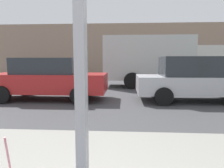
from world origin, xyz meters
name	(u,v)px	position (x,y,z in m)	size (l,w,h in m)	color
ground_plane	(120,95)	(0.00, 8.00, 0.00)	(60.00, 60.00, 0.00)	#424244
window_wall	(80,7)	(0.00, 0.08, 1.79)	(2.81, 0.20, 2.90)	#2D2D33
building_facade_far	(123,50)	(0.00, 21.32, 2.73)	(28.00, 1.20, 5.47)	gray
parked_car_red	(48,78)	(-2.79, 6.78, 0.84)	(4.54, 1.91, 1.64)	red
parked_car_silver	(196,79)	(2.90, 6.78, 0.85)	(4.51, 1.90, 1.69)	#BCBCC1
box_truck	(159,60)	(2.25, 11.03, 1.59)	(6.73, 2.44, 2.90)	beige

